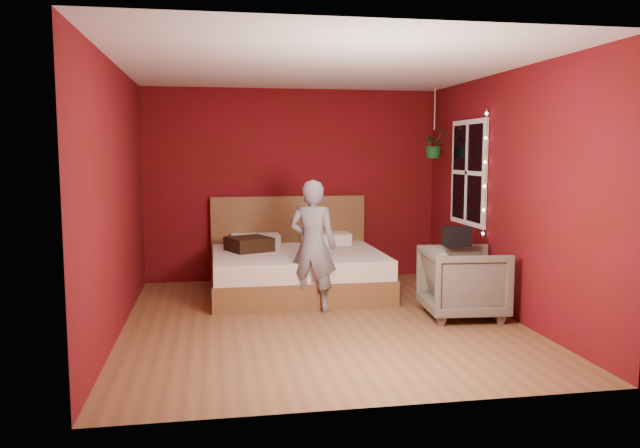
% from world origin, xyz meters
% --- Properties ---
extents(floor, '(4.50, 4.50, 0.00)m').
position_xyz_m(floor, '(0.00, 0.00, 0.00)').
color(floor, brown).
rests_on(floor, ground).
extents(room_walls, '(4.04, 4.54, 2.62)m').
position_xyz_m(room_walls, '(0.00, 0.00, 1.68)').
color(room_walls, maroon).
rests_on(room_walls, ground).
extents(window, '(0.05, 0.97, 1.27)m').
position_xyz_m(window, '(1.97, 0.90, 1.50)').
color(window, white).
rests_on(window, room_walls).
extents(fairy_lights, '(0.04, 0.04, 1.45)m').
position_xyz_m(fairy_lights, '(1.94, 0.38, 1.50)').
color(fairy_lights, silver).
rests_on(fairy_lights, room_walls).
extents(bed, '(2.10, 1.78, 1.15)m').
position_xyz_m(bed, '(-0.07, 1.41, 0.30)').
color(bed, brown).
rests_on(bed, ground).
extents(person, '(0.63, 0.53, 1.45)m').
position_xyz_m(person, '(-0.01, 0.46, 0.73)').
color(person, slate).
rests_on(person, ground).
extents(armchair, '(0.88, 0.86, 0.75)m').
position_xyz_m(armchair, '(1.52, -0.10, 0.37)').
color(armchair, '#6A6554').
rests_on(armchair, ground).
extents(handbag, '(0.31, 0.18, 0.21)m').
position_xyz_m(handbag, '(1.47, 0.01, 0.85)').
color(handbag, black).
rests_on(handbag, armchair).
extents(throw_pillow, '(0.63, 0.63, 0.17)m').
position_xyz_m(throw_pillow, '(-0.65, 1.48, 0.61)').
color(throw_pillow, black).
rests_on(throw_pillow, bed).
extents(hanging_plant, '(0.40, 0.37, 0.93)m').
position_xyz_m(hanging_plant, '(1.77, 1.57, 1.85)').
color(hanging_plant, silver).
rests_on(hanging_plant, room_walls).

